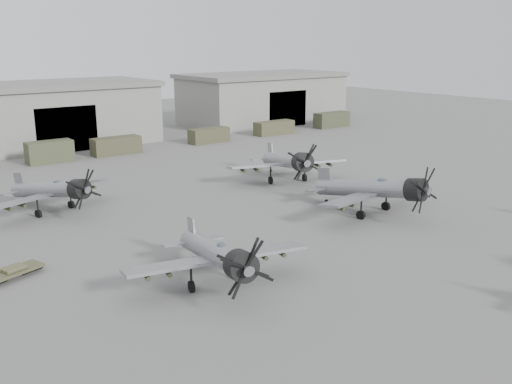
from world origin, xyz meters
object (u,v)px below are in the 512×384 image
(aircraft_mid_1, at_px, (219,255))
(aircraft_mid_2, at_px, (376,189))
(aircraft_far_1, at_px, (288,161))
(aircraft_far_0, at_px, (54,190))

(aircraft_mid_1, relative_size, aircraft_mid_2, 0.91)
(aircraft_mid_2, height_order, aircraft_far_1, aircraft_far_1)
(aircraft_mid_1, height_order, aircraft_far_1, aircraft_far_1)
(aircraft_mid_1, bearing_deg, aircraft_far_0, 109.67)
(aircraft_mid_1, bearing_deg, aircraft_mid_2, 25.28)
(aircraft_mid_1, height_order, aircraft_far_0, aircraft_mid_1)
(aircraft_mid_2, bearing_deg, aircraft_mid_1, -174.64)
(aircraft_far_0, xyz_separation_m, aircraft_far_1, (22.79, -4.02, 0.27))
(aircraft_mid_1, xyz_separation_m, aircraft_mid_2, (18.72, 4.16, 0.19))
(aircraft_mid_2, relative_size, aircraft_far_0, 1.12)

